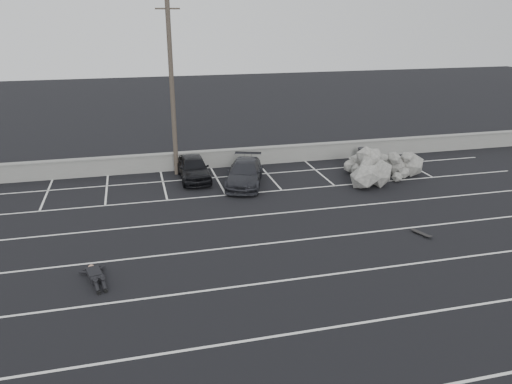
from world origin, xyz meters
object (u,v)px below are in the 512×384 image
object	(u,v)px
utility_pole	(172,89)
trash_bin	(362,155)
car_left	(193,168)
riprap_pile	(380,169)
person	(94,271)
car_right	(245,173)
skateboard	(421,233)

from	to	relation	value
utility_pole	trash_bin	bearing A→B (deg)	-1.49
car_left	trash_bin	size ratio (longest dim) A/B	4.46
riprap_pile	trash_bin	bearing A→B (deg)	80.99
utility_pole	person	world-z (taller)	utility_pole
riprap_pile	car_right	bearing A→B (deg)	173.28
car_left	skateboard	world-z (taller)	car_left
car_left	car_right	distance (m)	3.02
utility_pole	skateboard	bearing A→B (deg)	-50.08
trash_bin	riprap_pile	bearing A→B (deg)	-99.01
riprap_pile	skateboard	bearing A→B (deg)	-103.85
car_left	person	size ratio (longest dim) A/B	1.51
skateboard	car_left	bearing A→B (deg)	110.31
car_left	car_right	bearing A→B (deg)	-31.89
car_right	trash_bin	bearing A→B (deg)	35.35
trash_bin	car_left	bearing A→B (deg)	-175.20
car_right	person	distance (m)	11.34
trash_bin	person	distance (m)	19.07
riprap_pile	person	xyz separation A→B (m)	(-15.04, -7.65, -0.33)
car_left	riprap_pile	xyz separation A→B (m)	(10.17, -2.46, -0.10)
car_right	utility_pole	distance (m)	6.12
person	skateboard	world-z (taller)	person
person	riprap_pile	bearing A→B (deg)	12.48
person	trash_bin	bearing A→B (deg)	20.78
car_left	skateboard	distance (m)	12.89
trash_bin	skateboard	distance (m)	10.95
car_left	skateboard	bearing A→B (deg)	-50.13
car_right	utility_pole	world-z (taller)	utility_pole
car_left	trash_bin	xyz separation A→B (m)	(10.70, 0.90, -0.22)
car_left	car_right	size ratio (longest dim) A/B	0.89
car_left	car_right	world-z (taller)	car_left
car_left	riprap_pile	world-z (taller)	riprap_pile
trash_bin	person	world-z (taller)	trash_bin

